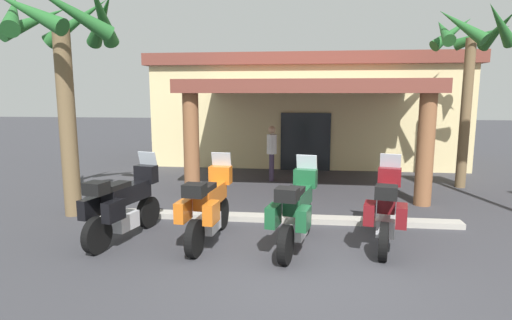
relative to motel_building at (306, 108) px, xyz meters
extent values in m
plane|color=#38383D|center=(-0.02, -11.24, -2.18)|extent=(80.00, 80.00, 0.00)
cube|color=beige|center=(0.00, 0.24, -0.27)|extent=(11.77, 5.40, 3.82)
cube|color=#1E2328|center=(-0.02, -2.47, -1.13)|extent=(1.80, 0.11, 2.10)
cube|color=brown|center=(-0.04, -4.90, 0.80)|extent=(6.82, 5.01, 0.35)
cylinder|color=brown|center=(-3.04, -6.96, -0.78)|extent=(0.42, 0.42, 2.81)
cylinder|color=brown|center=(2.94, -7.00, -0.78)|extent=(0.42, 0.42, 2.81)
cube|color=brown|center=(0.00, 0.24, 1.86)|extent=(12.17, 5.80, 0.44)
cylinder|color=black|center=(-3.29, -9.52, -1.85)|extent=(0.29, 0.67, 0.66)
cylinder|color=black|center=(-3.65, -11.03, -1.85)|extent=(0.29, 0.67, 0.66)
cube|color=silver|center=(-3.47, -10.30, -1.81)|extent=(0.44, 0.62, 0.32)
cube|color=black|center=(-3.44, -10.15, -1.30)|extent=(0.55, 1.19, 0.34)
cube|color=black|center=(-3.52, -10.49, -1.08)|extent=(0.41, 0.65, 0.10)
cube|color=black|center=(-3.30, -9.54, -1.03)|extent=(0.48, 0.33, 0.36)
cube|color=#B2BCC6|center=(-3.28, -9.46, -0.75)|extent=(0.42, 0.21, 0.36)
cube|color=black|center=(-3.86, -10.82, -1.42)|extent=(0.28, 0.47, 0.36)
cube|color=black|center=(-3.36, -10.94, -1.42)|extent=(0.28, 0.47, 0.36)
cube|color=black|center=(-3.63, -10.98, -1.01)|extent=(0.42, 0.39, 0.22)
cylinder|color=black|center=(-1.74, -9.44, -1.85)|extent=(0.21, 0.67, 0.66)
cylinder|color=black|center=(-1.90, -10.98, -1.85)|extent=(0.21, 0.67, 0.66)
cube|color=silver|center=(-1.82, -10.23, -1.81)|extent=(0.37, 0.59, 0.32)
cube|color=orange|center=(-1.81, -10.08, -1.30)|extent=(0.41, 1.17, 0.34)
cube|color=black|center=(-1.84, -10.43, -1.08)|extent=(0.34, 0.63, 0.10)
cube|color=orange|center=(-1.74, -9.46, -1.03)|extent=(0.46, 0.28, 0.36)
cube|color=#B2BCC6|center=(-1.74, -9.38, -0.75)|extent=(0.41, 0.16, 0.36)
cube|color=orange|center=(-2.14, -10.80, -1.42)|extent=(0.22, 0.46, 0.36)
cube|color=orange|center=(-1.62, -10.86, -1.42)|extent=(0.22, 0.46, 0.36)
cube|color=black|center=(-1.89, -10.93, -1.01)|extent=(0.39, 0.35, 0.22)
cylinder|color=black|center=(-0.01, -9.58, -1.85)|extent=(0.27, 0.67, 0.66)
cylinder|color=black|center=(-0.32, -11.10, -1.85)|extent=(0.27, 0.67, 0.66)
cube|color=silver|center=(-0.17, -10.36, -1.81)|extent=(0.43, 0.61, 0.32)
cube|color=#19512D|center=(-0.14, -10.22, -1.30)|extent=(0.53, 1.19, 0.34)
cube|color=black|center=(-0.21, -10.56, -1.08)|extent=(0.40, 0.64, 0.10)
cube|color=#19512D|center=(-0.01, -9.60, -1.03)|extent=(0.48, 0.32, 0.36)
cube|color=#B2BCC6|center=(0.00, -9.52, -0.75)|extent=(0.42, 0.20, 0.36)
cube|color=#19512D|center=(-0.55, -10.90, -1.42)|extent=(0.27, 0.47, 0.36)
cube|color=#19512D|center=(-0.04, -11.00, -1.42)|extent=(0.27, 0.47, 0.36)
cube|color=black|center=(-0.31, -11.05, -1.01)|extent=(0.42, 0.39, 0.22)
cylinder|color=black|center=(1.66, -9.23, -1.85)|extent=(0.28, 0.67, 0.66)
cylinder|color=black|center=(1.31, -10.74, -1.85)|extent=(0.28, 0.67, 0.66)
cube|color=silver|center=(1.48, -10.01, -1.81)|extent=(0.44, 0.62, 0.32)
cube|color=maroon|center=(1.51, -9.87, -1.30)|extent=(0.55, 1.19, 0.34)
cube|color=black|center=(1.43, -10.21, -1.08)|extent=(0.41, 0.65, 0.10)
cube|color=maroon|center=(1.65, -9.25, -1.03)|extent=(0.48, 0.33, 0.36)
cube|color=#B2BCC6|center=(1.67, -9.18, -0.75)|extent=(0.42, 0.20, 0.36)
cube|color=maroon|center=(1.09, -10.54, -1.42)|extent=(0.27, 0.47, 0.36)
cube|color=maroon|center=(1.60, -10.66, -1.42)|extent=(0.27, 0.47, 0.36)
cube|color=black|center=(1.32, -10.70, -1.01)|extent=(0.42, 0.39, 0.22)
cylinder|color=#3F334C|center=(-1.10, -4.55, -1.74)|extent=(0.14, 0.14, 0.88)
cylinder|color=#3F334C|center=(-1.09, -4.37, -1.74)|extent=(0.14, 0.14, 0.88)
cylinder|color=white|center=(-1.09, -4.46, -0.99)|extent=(0.32, 0.32, 0.62)
cylinder|color=white|center=(-1.10, -4.68, -0.96)|extent=(0.09, 0.09, 0.59)
cylinder|color=white|center=(-1.08, -4.24, -0.96)|extent=(0.09, 0.09, 0.59)
sphere|color=tan|center=(-1.09, -4.46, -0.53)|extent=(0.24, 0.24, 0.24)
cylinder|color=brown|center=(-5.36, -8.85, -0.08)|extent=(0.37, 0.37, 4.20)
cone|color=#236028|center=(-4.49, -8.69, 2.33)|extent=(0.65, 1.67, 1.34)
cone|color=#236028|center=(-4.70, -8.27, 2.27)|extent=(1.41, 1.53, 1.16)
cone|color=#236028|center=(-5.47, -7.98, 2.31)|extent=(1.70, 0.55, 1.28)
cone|color=#236028|center=(-6.17, -8.50, 2.25)|extent=(1.02, 1.74, 1.10)
cone|color=#236028|center=(-6.12, -9.30, 2.28)|extent=(1.18, 1.65, 1.19)
cone|color=#236028|center=(-5.51, -9.72, 2.23)|extent=(1.79, 0.64, 1.05)
cone|color=#236028|center=(-4.76, -9.50, 2.26)|extent=(1.51, 1.44, 1.14)
cylinder|color=brown|center=(4.63, -4.77, 0.00)|extent=(0.29, 0.29, 4.36)
cone|color=#236028|center=(5.39, -4.63, 2.41)|extent=(0.64, 1.55, 1.09)
cone|color=#236028|center=(5.13, -4.18, 2.30)|extent=(1.44, 1.29, 0.76)
cone|color=#236028|center=(4.33, -4.06, 2.44)|extent=(1.50, 0.90, 1.17)
cone|color=#236028|center=(3.86, -4.73, 2.40)|extent=(0.44, 1.55, 1.04)
cone|color=#236028|center=(4.13, -5.36, 2.45)|extent=(1.34, 1.22, 1.20)
cone|color=#236028|center=(5.13, -5.36, 2.46)|extent=(1.34, 1.20, 1.22)
cube|color=#ADA89E|center=(-1.00, -8.76, -2.12)|extent=(8.60, 0.36, 0.12)
camera|label=1|loc=(-0.05, -17.65, 0.62)|focal=29.17mm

